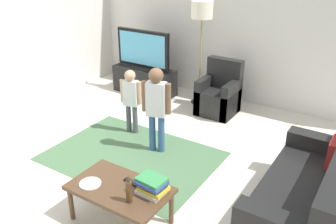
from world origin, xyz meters
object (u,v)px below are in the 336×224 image
object	(u,v)px
couch	(311,199)
plate	(90,184)
tv_stand	(145,81)
bottle	(129,191)
coffee_table	(120,191)
book_stack	(152,185)
child_center	(156,103)
armchair	(219,96)
floor_lamp	(202,15)
tv_remote	(131,182)
tv	(143,50)
child_near_tv	(131,96)

from	to	relation	value
couch	plate	distance (m)	2.22
tv_stand	bottle	size ratio (longest dim) A/B	4.23
coffee_table	book_stack	xyz separation A→B (m)	(0.32, 0.10, 0.14)
child_center	armchair	bearing A→B (deg)	84.23
floor_lamp	bottle	bearing A→B (deg)	-72.67
book_stack	couch	bearing A→B (deg)	35.53
tv_stand	book_stack	xyz separation A→B (m)	(2.23, -2.94, 0.26)
bottle	tv_remote	distance (m)	0.31
armchair	coffee_table	size ratio (longest dim) A/B	0.90
couch	book_stack	bearing A→B (deg)	-144.47
tv_stand	couch	size ratio (longest dim) A/B	0.67
child_center	plate	xyz separation A→B (m)	(0.21, -1.49, -0.29)
armchair	tv_remote	size ratio (longest dim) A/B	5.29
couch	bottle	distance (m)	1.83
couch	child_center	size ratio (longest dim) A/B	1.50
tv	coffee_table	size ratio (longest dim) A/B	1.10
tv_stand	book_stack	world-z (taller)	book_stack
child_near_tv	child_center	distance (m)	0.68
plate	bottle	bearing A→B (deg)	-0.00
child_center	book_stack	bearing A→B (deg)	-57.35
floor_lamp	plate	xyz separation A→B (m)	(0.53, -3.31, -1.12)
tv	book_stack	bearing A→B (deg)	-52.59
child_center	tv_remote	distance (m)	1.39
tv_stand	bottle	xyz separation A→B (m)	(2.13, -3.16, 0.29)
couch	child_center	distance (m)	2.18
tv	book_stack	distance (m)	3.69
child_center	child_near_tv	bearing A→B (deg)	158.16
child_center	tv_remote	size ratio (longest dim) A/B	7.04
child_center	plate	bearing A→B (deg)	-81.98
book_stack	plate	xyz separation A→B (m)	(-0.60, -0.22, -0.08)
coffee_table	tv	bearing A→B (deg)	122.28
coffee_table	couch	bearing A→B (deg)	32.34
armchair	bottle	size ratio (longest dim) A/B	3.17
child_near_tv	tv_remote	distance (m)	1.91
child_near_tv	plate	bearing A→B (deg)	-64.44
tv_remote	plate	distance (m)	0.41
bottle	couch	bearing A→B (deg)	39.29
floor_lamp	child_near_tv	distance (m)	1.86
tv_stand	child_near_tv	bearing A→B (deg)	-60.75
child_near_tv	child_center	xyz separation A→B (m)	(0.62, -0.25, 0.13)
bottle	tv_remote	size ratio (longest dim) A/B	1.67
child_near_tv	plate	size ratio (longest dim) A/B	4.49
tv_stand	armchair	world-z (taller)	armchair
bottle	coffee_table	bearing A→B (deg)	151.39
armchair	plate	distance (m)	3.12
tv_stand	child_center	world-z (taller)	child_center
coffee_table	plate	xyz separation A→B (m)	(-0.28, -0.12, 0.06)
coffee_table	bottle	world-z (taller)	bottle
tv_stand	tv_remote	xyz separation A→B (m)	(1.96, -2.92, 0.19)
couch	floor_lamp	world-z (taller)	floor_lamp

